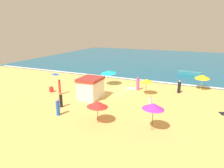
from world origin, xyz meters
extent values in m
plane|color=#EDBC60|center=(0.00, 0.00, 0.00)|extent=(60.00, 60.00, 0.00)
cube|color=#196084|center=(0.00, 28.00, 0.05)|extent=(60.00, 44.00, 0.10)
cube|color=white|center=(0.00, 6.30, 0.10)|extent=(57.00, 0.70, 0.01)
cube|color=white|center=(-1.64, -3.57, 1.07)|extent=(2.32, 2.68, 2.13)
cube|color=#A5332D|center=(-1.64, -3.57, 2.29)|extent=(2.38, 2.79, 0.31)
cylinder|color=#4C3823|center=(6.51, -8.16, 1.14)|extent=(0.05, 0.05, 2.28)
cone|color=#B733C6|center=(6.51, -8.16, 2.09)|extent=(2.44, 2.44, 0.53)
cylinder|color=#4C3823|center=(3.97, 0.22, 0.96)|extent=(0.05, 0.05, 1.91)
cone|color=yellow|center=(3.97, 0.22, 1.75)|extent=(2.12, 2.10, 0.62)
cylinder|color=#4C3823|center=(1.94, -8.71, 0.97)|extent=(0.05, 0.05, 1.93)
cone|color=red|center=(1.94, -8.71, 1.74)|extent=(2.56, 2.56, 0.60)
cylinder|color=silver|center=(10.22, 4.99, 0.99)|extent=(0.05, 0.05, 1.98)
cone|color=yellow|center=(10.22, 4.99, 1.79)|extent=(2.22, 2.25, 0.65)
cylinder|color=silver|center=(-1.98, 2.22, 1.02)|extent=(0.05, 0.05, 2.04)
cone|color=#19B7C6|center=(-1.98, 2.22, 1.90)|extent=(2.83, 2.85, 0.64)
cylinder|color=#D84CA5|center=(2.53, 1.59, 0.77)|extent=(0.47, 0.47, 1.53)
sphere|color=#9E6B47|center=(2.53, 1.59, 1.65)|extent=(0.26, 0.26, 0.26)
cube|color=red|center=(-7.39, -3.60, 0.31)|extent=(0.61, 0.61, 0.62)
sphere|color=#9E6B47|center=(-7.39, -3.60, 0.71)|extent=(0.21, 0.21, 0.21)
cylinder|color=white|center=(5.47, -4.45, 0.70)|extent=(0.51, 0.51, 1.40)
sphere|color=#DBA884|center=(5.47, -4.45, 1.51)|extent=(0.23, 0.23, 0.23)
cylinder|color=red|center=(-5.78, -3.94, 0.83)|extent=(0.39, 0.39, 1.67)
sphere|color=brown|center=(-5.78, -3.94, 1.79)|extent=(0.28, 0.28, 0.28)
cylinder|color=blue|center=(-2.18, -8.83, 0.70)|extent=(0.38, 0.38, 1.39)
sphere|color=#DBA884|center=(-2.18, -8.83, 1.51)|extent=(0.27, 0.27, 0.27)
cylinder|color=black|center=(7.64, 2.49, 0.70)|extent=(0.54, 0.54, 1.39)
sphere|color=#DBA884|center=(7.64, 2.49, 1.50)|extent=(0.24, 0.24, 0.24)
cylinder|color=black|center=(-3.14, -7.12, 0.65)|extent=(0.39, 0.39, 1.30)
sphere|color=#9E6B47|center=(-3.14, -7.12, 1.42)|extent=(0.26, 0.26, 0.26)
cube|color=red|center=(-6.67, 4.29, 0.01)|extent=(1.25, 1.47, 0.01)
cube|color=white|center=(1.73, 1.96, 0.01)|extent=(1.89, 1.30, 0.01)
cube|color=blue|center=(-13.28, 4.40, 0.01)|extent=(1.96, 1.56, 0.01)
cube|color=teal|center=(8.52, 13.07, 0.38)|extent=(3.93, 1.52, 0.55)
camera|label=1|loc=(9.04, -22.12, 7.89)|focal=30.97mm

